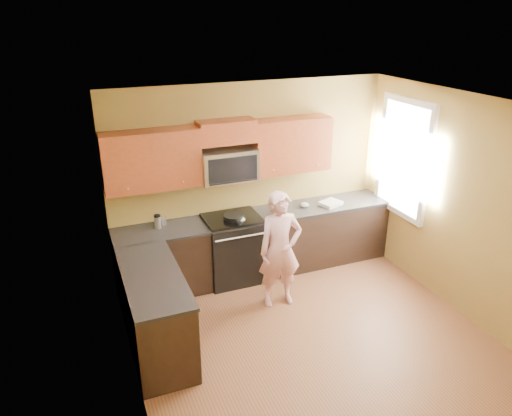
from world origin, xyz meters
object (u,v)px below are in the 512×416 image
stove (233,248)px  woman (280,250)px  microwave (228,180)px  travel_mug (158,228)px  butter_tub (282,212)px  frying_pan (233,219)px

stove → woman: bearing=-65.7°
microwave → travel_mug: microwave is taller
stove → microwave: (0.00, 0.12, 0.97)m
butter_tub → stove: bearing=177.8°
frying_pan → stove: bearing=91.9°
microwave → frying_pan: bearing=-90.9°
woman → frying_pan: size_ratio=3.25×
travel_mug → microwave: bearing=2.2°
frying_pan → travel_mug: size_ratio=2.51×
woman → microwave: bearing=116.6°
travel_mug → butter_tub: bearing=-3.8°
stove → frying_pan: size_ratio=2.01×
woman → butter_tub: size_ratio=11.54×
frying_pan → travel_mug: (-0.99, 0.14, -0.03)m
microwave → frying_pan: 0.53m
microwave → butter_tub: size_ratio=5.72×
stove → butter_tub: (0.74, -0.03, 0.45)m
microwave → travel_mug: (-0.99, -0.04, -0.53)m
frying_pan → butter_tub: frying_pan is taller
woman → stove: bearing=119.6°
microwave → stove: bearing=-90.0°
woman → travel_mug: woman is taller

